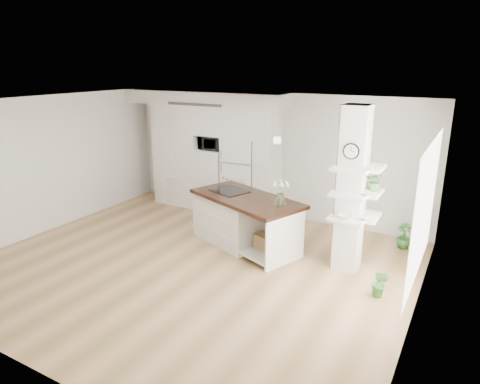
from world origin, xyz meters
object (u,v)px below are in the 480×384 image
object	(u,v)px
refrigerator	(242,176)
floor_plant_a	(380,284)
kitchen_island	(238,217)
bookshelf	(181,192)

from	to	relation	value
refrigerator	floor_plant_a	size ratio (longest dim) A/B	3.93
kitchen_island	bookshelf	distance (m)	2.63
kitchen_island	floor_plant_a	distance (m)	2.92
refrigerator	bookshelf	bearing A→B (deg)	-173.44
bookshelf	floor_plant_a	bearing A→B (deg)	-28.02
floor_plant_a	bookshelf	bearing A→B (deg)	158.36
refrigerator	floor_plant_a	world-z (taller)	refrigerator
refrigerator	floor_plant_a	distance (m)	4.21
refrigerator	floor_plant_a	xyz separation A→B (m)	(3.52, -2.20, -0.65)
bookshelf	kitchen_island	bearing A→B (deg)	-35.67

